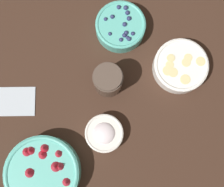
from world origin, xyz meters
The scene contains 7 objects.
ground_plane centered at (0.00, 0.00, 0.00)m, with size 4.00×4.00×0.00m, color #382319.
bowl_strawberries centered at (0.26, 0.16, 0.04)m, with size 0.21×0.21×0.09m.
bowl_blueberries centered at (-0.13, -0.14, 0.03)m, with size 0.15×0.15×0.06m.
bowl_bananas centered at (-0.24, 0.05, 0.03)m, with size 0.16×0.16×0.05m.
bowl_cream centered at (0.06, 0.14, 0.03)m, with size 0.11×0.11×0.05m.
jar_chocolate centered at (-0.02, 0.00, 0.05)m, with size 0.09×0.09×0.11m.
napkin centered at (0.27, -0.07, 0.00)m, with size 0.16×0.14×0.01m.
Camera 1 is at (0.05, 0.17, 0.95)m, focal length 50.00 mm.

